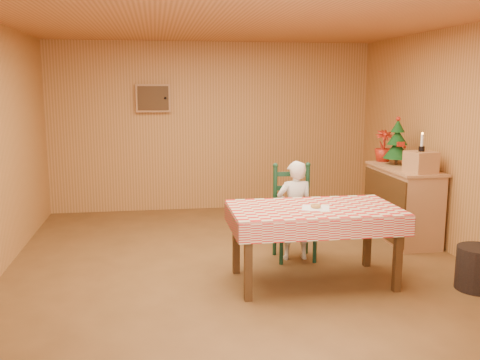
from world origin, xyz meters
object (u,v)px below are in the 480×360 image
(seated_child, at_px, (295,210))
(storage_bin, at_px, (478,268))
(shelf_unit, at_px, (402,203))
(christmas_tree, at_px, (397,143))
(crate, at_px, (421,162))
(ladder_chair, at_px, (293,214))
(dining_table, at_px, (314,215))

(seated_child, relative_size, storage_bin, 2.69)
(seated_child, height_order, shelf_unit, seated_child)
(storage_bin, bearing_deg, christmas_tree, 88.90)
(seated_child, xyz_separation_m, shelf_unit, (1.55, 0.55, -0.10))
(crate, bearing_deg, christmas_tree, 90.00)
(shelf_unit, relative_size, christmas_tree, 2.00)
(storage_bin, bearing_deg, ladder_chair, 141.11)
(ladder_chair, height_order, seated_child, seated_child)
(shelf_unit, distance_m, crate, 0.71)
(crate, bearing_deg, storage_bin, -91.64)
(dining_table, distance_m, christmas_tree, 2.25)
(crate, relative_size, christmas_tree, 0.48)
(ladder_chair, xyz_separation_m, storage_bin, (1.52, -1.23, -0.29))
(ladder_chair, bearing_deg, shelf_unit, 17.78)
(seated_child, bearing_deg, ladder_chair, -90.00)
(seated_child, distance_m, christmas_tree, 1.87)
(dining_table, bearing_deg, crate, 29.57)
(crate, bearing_deg, dining_table, -150.43)
(christmas_tree, bearing_deg, ladder_chair, -154.39)
(dining_table, bearing_deg, ladder_chair, 90.00)
(dining_table, xyz_separation_m, christmas_tree, (1.56, 1.53, 0.52))
(dining_table, height_order, seated_child, seated_child)
(dining_table, relative_size, seated_child, 1.47)
(ladder_chair, relative_size, shelf_unit, 0.87)
(ladder_chair, distance_m, christmas_tree, 1.87)
(shelf_unit, bearing_deg, seated_child, -160.33)
(storage_bin, bearing_deg, shelf_unit, 89.03)
(shelf_unit, height_order, storage_bin, shelf_unit)
(ladder_chair, bearing_deg, crate, 3.55)
(dining_table, distance_m, ladder_chair, 0.81)
(seated_child, bearing_deg, shelf_unit, -160.33)
(seated_child, distance_m, storage_bin, 1.95)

